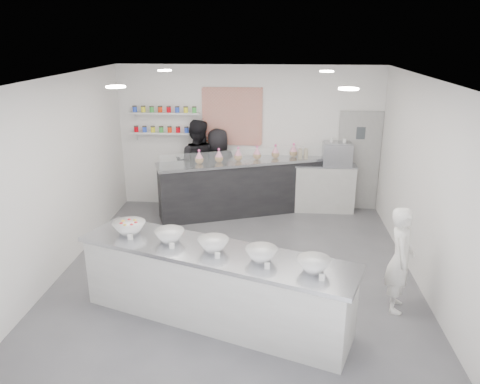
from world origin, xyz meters
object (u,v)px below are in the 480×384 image
prep_counter (214,285)px  woman_prep (400,260)px  espresso_machine (337,154)px  espresso_ledge (321,188)px  staff_right (218,169)px  staff_left (197,165)px  back_bar (247,187)px

prep_counter → woman_prep: 2.50m
prep_counter → espresso_machine: (2.01, 4.14, 0.75)m
espresso_machine → woman_prep: (0.43, -3.70, -0.51)m
espresso_ledge → staff_right: size_ratio=0.79×
espresso_ledge → staff_left: size_ratio=0.72×
espresso_ledge → woman_prep: bearing=-79.2°
back_bar → espresso_machine: espresso_machine is taller
espresso_ledge → espresso_machine: size_ratio=2.33×
prep_counter → staff_right: staff_right is taller
espresso_ledge → staff_right: bearing=180.0°
staff_right → woman_prep: bearing=105.4°
espresso_machine → staff_left: bearing=180.0°
espresso_ledge → espresso_machine: bearing=0.0°
staff_left → back_bar: bearing=171.6°
espresso_machine → espresso_ledge: bearing=180.0°
prep_counter → espresso_machine: bearing=84.2°
prep_counter → staff_right: (-0.44, 4.15, 0.37)m
espresso_ledge → woman_prep: woman_prep is taller
back_bar → woman_prep: (2.26, -3.45, 0.17)m
woman_prep → staff_left: staff_left is taller
woman_prep → staff_right: (-2.89, 3.70, 0.13)m
staff_left → woman_prep: bearing=136.6°
woman_prep → staff_left: bearing=52.7°
staff_left → espresso_machine: bearing=-175.5°
woman_prep → staff_right: 4.70m
staff_right → back_bar: bearing=135.9°
prep_counter → back_bar: back_bar is taller
back_bar → espresso_ledge: 1.57m
back_bar → espresso_machine: bearing=-12.7°
back_bar → espresso_ledge: (1.55, 0.25, -0.06)m
back_bar → staff_right: (-0.63, 0.25, 0.30)m
espresso_machine → staff_right: staff_right is taller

